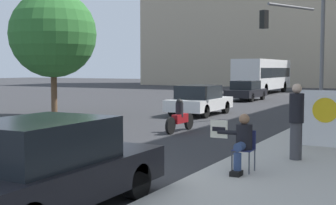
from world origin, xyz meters
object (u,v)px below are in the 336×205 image
Objects in this scene: seated_protester at (242,141)px; car_on_road_midblock at (246,91)px; parked_car_curbside at (45,167)px; car_on_road_nearest at (200,100)px; jogger_on_sidewalk at (296,121)px; city_bus_on_road at (263,74)px; traffic_light_pole at (297,37)px; motorcycle_on_road at (180,117)px; street_tree_near_curb at (53,34)px.

seated_protester is 23.89m from car_on_road_midblock.
parked_car_curbside reaches higher than car_on_road_nearest.
city_bus_on_road reaches higher than jogger_on_sidewalk.
car_on_road_midblock is at bearing 118.14° from traffic_light_pole.
car_on_road_nearest reaches higher than motorcycle_on_road.
city_bus_on_road is (-9.14, 32.36, 0.98)m from seated_protester.
street_tree_near_curb is (-7.52, 1.85, 3.34)m from motorcycle_on_road.
jogger_on_sidewalk reaches higher than motorcycle_on_road.
traffic_light_pole is 1.22× the size of car_on_road_nearest.
traffic_light_pole is at bearing -3.98° from car_on_road_nearest.
city_bus_on_road is 27.01m from motorcycle_on_road.
motorcycle_on_road is 0.36× the size of street_tree_near_curb.
car_on_road_nearest is at bearing 105.44° from parked_car_curbside.
traffic_light_pole is (-2.14, 9.48, 2.58)m from jogger_on_sidewalk.
street_tree_near_curb reaches higher than traffic_light_pole.
parked_car_curbside reaches higher than motorcycle_on_road.
seated_protester is 0.24× the size of traffic_light_pole.
traffic_light_pole is at bearing 88.19° from parked_car_curbside.
seated_protester is 0.68× the size of jogger_on_sidewalk.
city_bus_on_road is at bearing 98.14° from car_on_road_nearest.
city_bus_on_road is at bearing 101.31° from parked_car_curbside.
car_on_road_midblock is (-1.31, 10.97, -0.02)m from car_on_road_nearest.
street_tree_near_curb is (-2.70, -24.70, 2.09)m from city_bus_on_road.
motorcycle_on_road is (-2.88, -5.56, -3.11)m from traffic_light_pole.
car_on_road_midblock is 0.71× the size of street_tree_near_curb.
city_bus_on_road is (-7.21, 36.08, 1.02)m from parked_car_curbside.
city_bus_on_road is 1.73× the size of street_tree_near_curb.
city_bus_on_road reaches higher than seated_protester.
parked_car_curbside is at bearing 79.51° from jogger_on_sidewalk.
car_on_road_nearest is at bearing -81.86° from city_bus_on_road.
seated_protester is at bearing -74.22° from city_bus_on_road.
street_tree_near_curb reaches higher than seated_protester.
parked_car_curbside reaches higher than seated_protester.
seated_protester is at bearing -53.32° from motorcycle_on_road.
car_on_road_nearest is 0.71× the size of street_tree_near_curb.
car_on_road_nearest is at bearing -83.21° from car_on_road_midblock.
jogger_on_sidewalk is 0.86× the size of motorcycle_on_road.
parked_car_curbside is at bearing -91.81° from traffic_light_pole.
jogger_on_sidewalk is 11.99m from car_on_road_nearest.
street_tree_near_curb is (-10.40, -3.72, 0.23)m from traffic_light_pole.
car_on_road_midblock is 15.95m from street_tree_near_curb.
parked_car_curbside is at bearing -122.67° from seated_protester.
car_on_road_midblock is (-7.50, 22.68, -0.08)m from seated_protester.
parked_car_curbside is 1.02× the size of car_on_road_midblock.
street_tree_near_curb is (-12.54, 5.77, 2.81)m from jogger_on_sidewalk.
traffic_light_pole reaches higher than car_on_road_nearest.
jogger_on_sidewalk reaches higher than car_on_road_midblock.
motorcycle_on_road is at bearing -79.72° from city_bus_on_road.
traffic_light_pole is 1.22× the size of car_on_road_midblock.
traffic_light_pole is 0.50× the size of city_bus_on_road.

